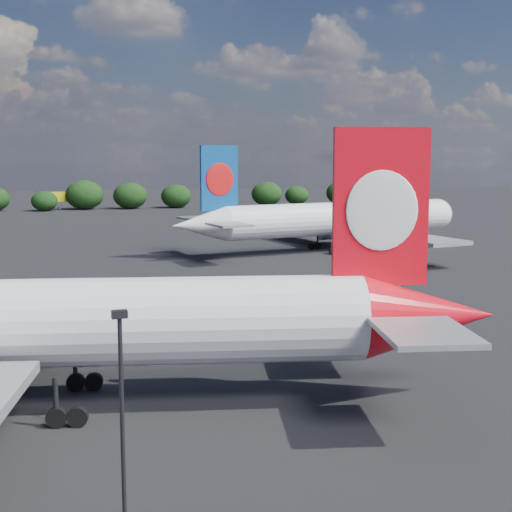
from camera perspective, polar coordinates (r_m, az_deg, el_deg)
name	(u,v)px	position (r m, az deg, el deg)	size (l,w,h in m)	color
ground	(32,273)	(102.66, -17.49, -1.34)	(500.00, 500.00, 0.00)	black
qantas_airliner	(59,325)	(46.53, -15.51, -5.37)	(53.74, 51.46, 17.72)	white
china_southern_airliner	(330,220)	(120.70, 5.93, 2.89)	(54.17, 51.63, 17.67)	white
apron_lamp_post	(123,438)	(26.61, -10.61, -14.11)	(0.55, 0.30, 10.58)	black
billboard_yellow	(60,197)	(224.19, -15.43, 4.56)	(5.00, 0.30, 5.50)	yellow
horizon_treeline	(43,198)	(221.79, -16.67, 4.47)	(205.85, 14.96, 8.91)	black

